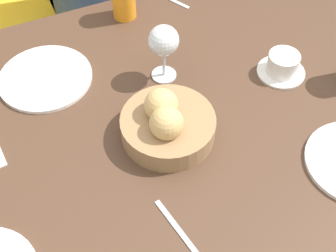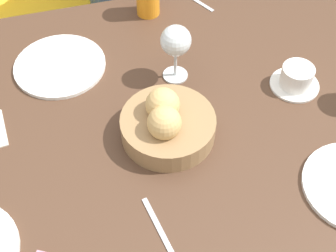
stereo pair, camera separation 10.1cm
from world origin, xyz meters
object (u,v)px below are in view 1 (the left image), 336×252
knife_silver (179,231)px  plate_far_center (45,78)px  wine_glass (164,42)px  couch (93,13)px  seated_person (97,1)px  spoon_coffee (172,0)px  coffee_cup (282,65)px  bread_basket (167,124)px

knife_silver → plate_far_center: bearing=104.2°
plate_far_center → wine_glass: wine_glass is taller
plate_far_center → wine_glass: bearing=-21.7°
couch → knife_silver: bearing=-98.5°
wine_glass → plate_far_center: bearing=158.3°
knife_silver → seated_person: bearing=80.9°
wine_glass → spoon_coffee: size_ratio=1.38×
wine_glass → knife_silver: bearing=-109.9°
plate_far_center → knife_silver: (0.13, -0.52, -0.00)m
couch → wine_glass: (-0.05, -0.91, 0.56)m
seated_person → coffee_cup: size_ratio=9.13×
couch → bread_basket: 1.20m
bread_basket → couch: bearing=83.7°
couch → plate_far_center: size_ratio=7.54×
seated_person → coffee_cup: (0.24, -0.87, 0.31)m
couch → bread_basket: bread_basket is taller
seated_person → bread_basket: bearing=-96.7°
couch → knife_silver: 1.41m
coffee_cup → spoon_coffee: size_ratio=1.09×
bread_basket → knife_silver: 0.25m
wine_glass → knife_silver: size_ratio=0.96×
seated_person → knife_silver: seated_person is taller
couch → plate_far_center: bearing=-112.6°
wine_glass → spoon_coffee: 0.34m
wine_glass → spoon_coffee: wine_glass is taller
knife_silver → spoon_coffee: bearing=66.5°
couch → coffee_cup: couch is taller
bread_basket → plate_far_center: 0.36m
wine_glass → seated_person: bearing=87.1°
plate_far_center → spoon_coffee: plate_far_center is taller
bread_basket → plate_far_center: bread_basket is taller
plate_far_center → knife_silver: size_ratio=1.47×
coffee_cup → knife_silver: coffee_cup is taller
wine_glass → couch: bearing=86.9°
bread_basket → spoon_coffee: 0.52m
seated_person → plate_far_center: (-0.32, -0.64, 0.28)m
seated_person → wine_glass: bearing=-92.9°
seated_person → coffee_cup: 0.95m
plate_far_center → coffee_cup: (0.56, -0.23, 0.02)m
wine_glass → spoon_coffee: (0.15, 0.28, -0.11)m
plate_far_center → couch: bearing=67.4°
coffee_cup → couch: bearing=102.8°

